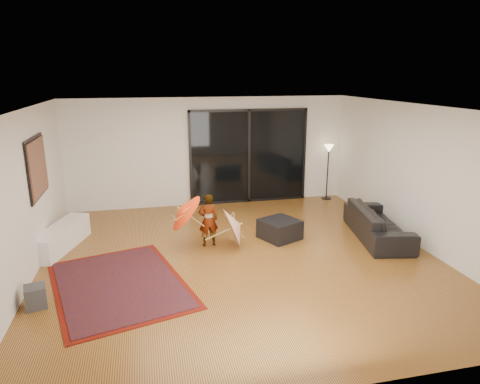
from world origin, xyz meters
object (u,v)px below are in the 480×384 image
object	(u,v)px
sofa	(378,223)
child	(208,220)
ottoman	(280,229)
media_console	(61,237)

from	to	relation	value
sofa	child	world-z (taller)	child
sofa	ottoman	size ratio (longest dim) A/B	3.10
media_console	sofa	xyz separation A→B (m)	(6.20, -0.82, 0.09)
media_console	ottoman	size ratio (longest dim) A/B	2.36
child	media_console	bearing A→B (deg)	-12.43
media_console	sofa	size ratio (longest dim) A/B	0.76
sofa	ottoman	distance (m)	2.00
ottoman	child	world-z (taller)	child
media_console	child	world-z (taller)	child
media_console	child	size ratio (longest dim) A/B	1.56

